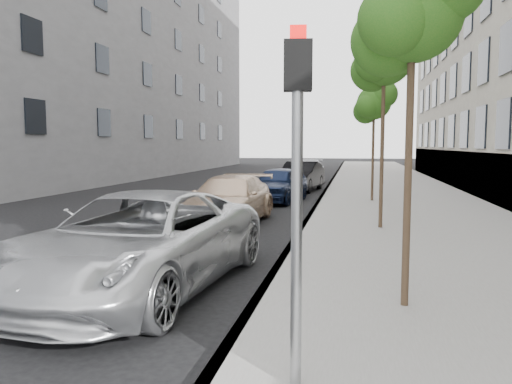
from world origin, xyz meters
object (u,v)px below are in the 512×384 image
(sedan_rear, at_px, (308,170))
(suv, at_px, (229,200))
(tree_mid, at_px, (385,57))
(tree_far, at_px, (375,103))
(sedan_blue, at_px, (278,184))
(sedan_black, at_px, (301,176))
(minivan, at_px, (140,242))
(tree_near, at_px, (415,12))
(signal_pole, at_px, (297,167))

(sedan_rear, bearing_deg, suv, -94.54)
(tree_mid, distance_m, tree_far, 6.53)
(suv, xyz_separation_m, sedan_blue, (0.58, 5.84, 0.02))
(sedan_black, height_order, sedan_rear, sedan_black)
(tree_far, bearing_deg, sedan_rear, 107.39)
(minivan, distance_m, sedan_rear, 23.92)
(sedan_black, bearing_deg, sedan_blue, -87.16)
(sedan_blue, relative_size, sedan_black, 0.94)
(minivan, relative_size, suv, 1.17)
(tree_near, relative_size, signal_pole, 1.48)
(signal_pole, xyz_separation_m, sedan_black, (-2.11, 20.49, -1.38))
(sedan_black, bearing_deg, minivan, -84.88)
(sedan_blue, bearing_deg, signal_pole, -72.55)
(signal_pole, bearing_deg, minivan, 126.07)
(tree_far, xyz_separation_m, signal_pole, (-1.21, -15.57, -1.79))
(tree_near, height_order, tree_mid, tree_mid)
(tree_near, distance_m, tree_far, 13.00)
(minivan, distance_m, suv, 6.75)
(sedan_blue, height_order, sedan_rear, sedan_blue)
(minivan, relative_size, sedan_blue, 1.34)
(tree_mid, xyz_separation_m, suv, (-4.30, 0.67, -3.84))
(sedan_rear, bearing_deg, tree_far, -74.65)
(tree_near, height_order, sedan_black, tree_near)
(minivan, height_order, sedan_black, minivan)
(suv, relative_size, sedan_blue, 1.14)
(tree_mid, height_order, tree_far, tree_mid)
(tree_mid, relative_size, sedan_black, 1.19)
(tree_mid, bearing_deg, suv, 171.20)
(minivan, height_order, sedan_rear, minivan)
(tree_mid, relative_size, sedan_blue, 1.26)
(sedan_blue, bearing_deg, sedan_rear, 97.43)
(suv, bearing_deg, tree_near, -56.61)
(suv, height_order, sedan_blue, sedan_blue)
(sedan_blue, bearing_deg, tree_mid, -51.93)
(tree_near, distance_m, minivan, 5.19)
(tree_far, xyz_separation_m, sedan_rear, (-3.55, 11.34, -3.21))
(tree_far, xyz_separation_m, sedan_blue, (-3.72, 0.01, -3.19))
(tree_mid, height_order, signal_pole, tree_mid)
(tree_mid, bearing_deg, tree_near, -90.00)
(tree_near, xyz_separation_m, sedan_black, (-3.33, 17.92, -3.27))
(sedan_rear, bearing_deg, tree_mid, -80.78)
(tree_mid, bearing_deg, sedan_black, 106.24)
(tree_mid, distance_m, suv, 5.80)
(sedan_black, bearing_deg, suv, -87.73)
(tree_near, xyz_separation_m, tree_far, (0.00, 13.00, -0.10))
(tree_mid, bearing_deg, sedan_blue, 119.77)
(minivan, bearing_deg, suv, 97.78)
(suv, bearing_deg, sedan_blue, 86.76)
(tree_near, relative_size, suv, 0.98)
(sedan_rear, bearing_deg, signal_pole, -87.07)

